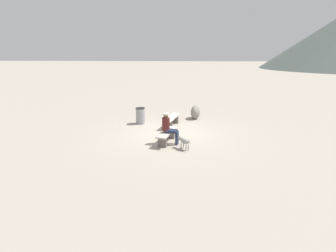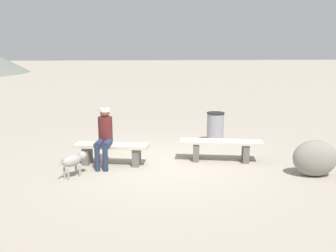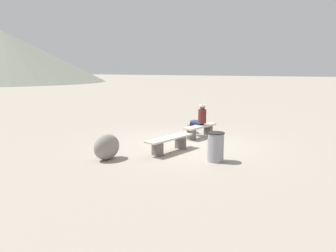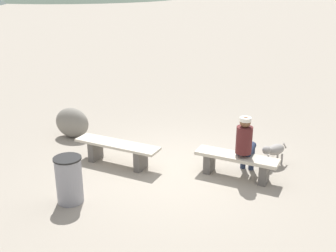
# 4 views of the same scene
# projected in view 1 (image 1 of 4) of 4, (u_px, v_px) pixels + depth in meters

# --- Properties ---
(ground) EXTENTS (210.00, 210.00, 0.06)m
(ground) POSITION_uv_depth(u_px,v_px,m) (170.00, 134.00, 11.73)
(ground) COLOR #9E9384
(bench_left) EXTENTS (1.91, 0.86, 0.48)m
(bench_left) POSITION_uv_depth(u_px,v_px,m) (172.00, 120.00, 12.83)
(bench_left) COLOR #605B56
(bench_left) RESTS_ON ground
(bench_right) EXTENTS (1.67, 0.78, 0.47)m
(bench_right) POSITION_uv_depth(u_px,v_px,m) (167.00, 135.00, 10.47)
(bench_right) COLOR #605B56
(bench_right) RESTS_ON ground
(seated_person) EXTENTS (0.40, 0.67, 1.27)m
(seated_person) POSITION_uv_depth(u_px,v_px,m) (169.00, 126.00, 10.22)
(seated_person) COLOR #511E1E
(seated_person) RESTS_ON ground
(dog) EXTENTS (0.52, 0.50, 0.48)m
(dog) POSITION_uv_depth(u_px,v_px,m) (184.00, 141.00, 9.72)
(dog) COLOR gray
(dog) RESTS_ON ground
(trash_bin) EXTENTS (0.49, 0.49, 0.84)m
(trash_bin) POSITION_uv_depth(u_px,v_px,m) (140.00, 116.00, 13.21)
(trash_bin) COLOR gray
(trash_bin) RESTS_ON ground
(boulder) EXTENTS (0.95, 0.65, 0.75)m
(boulder) POSITION_uv_depth(u_px,v_px,m) (195.00, 112.00, 14.26)
(boulder) COLOR gray
(boulder) RESTS_ON ground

